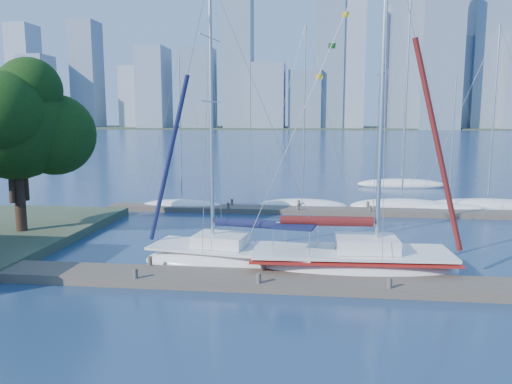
# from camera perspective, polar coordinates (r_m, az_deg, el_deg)

# --- Properties ---
(ground) EXTENTS (700.00, 700.00, 0.00)m
(ground) POSITION_cam_1_polar(r_m,az_deg,el_deg) (20.81, 0.59, -10.61)
(ground) COLOR #172E49
(ground) RESTS_ON ground
(near_dock) EXTENTS (26.00, 2.00, 0.40)m
(near_dock) POSITION_cam_1_polar(r_m,az_deg,el_deg) (20.75, 0.59, -10.09)
(near_dock) COLOR #51463B
(near_dock) RESTS_ON ground
(far_dock) EXTENTS (30.00, 1.80, 0.36)m
(far_dock) POSITION_cam_1_polar(r_m,az_deg,el_deg) (36.17, 6.45, -2.13)
(far_dock) COLOR #51463B
(far_dock) RESTS_ON ground
(far_shore) EXTENTS (800.00, 100.00, 1.50)m
(far_shore) POSITION_cam_1_polar(r_m,az_deg,el_deg) (339.63, 6.39, 7.27)
(far_shore) COLOR #38472D
(far_shore) RESTS_ON ground
(tree) EXTENTS (7.95, 7.23, 9.99)m
(tree) POSITION_cam_1_polar(r_m,az_deg,el_deg) (30.49, -25.84, 7.23)
(tree) COLOR black
(tree) RESTS_ON ground
(sailboat_navy) EXTENTS (8.57, 4.04, 13.45)m
(sailboat_navy) POSITION_cam_1_polar(r_m,az_deg,el_deg) (22.88, -2.70, -6.05)
(sailboat_navy) COLOR white
(sailboat_navy) RESTS_ON ground
(sailboat_maroon) EXTENTS (9.33, 3.43, 15.49)m
(sailboat_maroon) POSITION_cam_1_polar(r_m,az_deg,el_deg) (22.25, 10.91, -6.36)
(sailboat_maroon) COLOR white
(sailboat_maroon) RESTS_ON ground
(bg_boat_0) EXTENTS (6.63, 3.84, 11.52)m
(bg_boat_0) POSITION_cam_1_polar(r_m,az_deg,el_deg) (38.05, -8.44, -1.54)
(bg_boat_0) COLOR white
(bg_boat_0) RESTS_ON ground
(bg_boat_2) EXTENTS (6.83, 2.48, 13.84)m
(bg_boat_2) POSITION_cam_1_polar(r_m,az_deg,el_deg) (37.98, 5.40, -1.47)
(bg_boat_2) COLOR white
(bg_boat_2) RESTS_ON ground
(bg_boat_3) EXTENTS (7.75, 2.76, 15.47)m
(bg_boat_3) POSITION_cam_1_polar(r_m,az_deg,el_deg) (38.94, 16.30, -1.48)
(bg_boat_3) COLOR white
(bg_boat_3) RESTS_ON ground
(bg_boat_4) EXTENTS (6.30, 3.33, 10.21)m
(bg_boat_4) POSITION_cam_1_polar(r_m,az_deg,el_deg) (38.99, 21.16, -1.83)
(bg_boat_4) COLOR white
(bg_boat_4) RESTS_ON ground
(bg_boat_5) EXTENTS (9.66, 4.17, 13.74)m
(bg_boat_5) POSITION_cam_1_polar(r_m,az_deg,el_deg) (41.06, 24.93, -1.47)
(bg_boat_5) COLOR white
(bg_boat_5) RESTS_ON ground
(bg_boat_7) EXTENTS (8.93, 5.00, 13.51)m
(bg_boat_7) POSITION_cam_1_polar(r_m,az_deg,el_deg) (51.78, 16.25, 0.88)
(bg_boat_7) COLOR white
(bg_boat_7) RESTS_ON ground
(skyline) EXTENTS (501.75, 51.31, 120.33)m
(skyline) POSITION_cam_1_polar(r_m,az_deg,el_deg) (311.98, 11.10, 13.91)
(skyline) COLOR gray
(skyline) RESTS_ON ground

